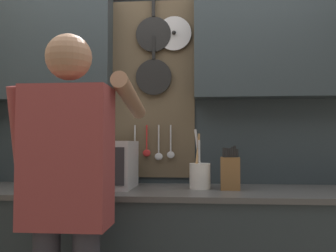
{
  "coord_description": "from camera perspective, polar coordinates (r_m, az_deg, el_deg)",
  "views": [
    {
      "loc": [
        0.16,
        -2.2,
        1.21
      ],
      "look_at": [
        -0.05,
        0.21,
        1.32
      ],
      "focal_mm": 40.0,
      "sensor_mm": 36.0,
      "label": 1
    }
  ],
  "objects": [
    {
      "name": "back_wall_unit",
      "position": [
        2.51,
        1.54,
        4.72
      ],
      "size": [
        3.15,
        0.2,
        2.5
      ],
      "color": "#2D383D",
      "rests_on": "ground_plane"
    },
    {
      "name": "microwave",
      "position": [
        2.31,
        -11.36,
        -5.75
      ],
      "size": [
        0.5,
        0.36,
        0.28
      ],
      "color": "silver",
      "rests_on": "base_cabinet_counter"
    },
    {
      "name": "knife_block",
      "position": [
        2.23,
        9.45,
        -7.01
      ],
      "size": [
        0.12,
        0.16,
        0.25
      ],
      "color": "brown",
      "rests_on": "base_cabinet_counter"
    },
    {
      "name": "utensil_crock",
      "position": [
        2.23,
        4.86,
        -7.35
      ],
      "size": [
        0.12,
        0.12,
        0.35
      ],
      "color": "white",
      "rests_on": "base_cabinet_counter"
    },
    {
      "name": "person",
      "position": [
        1.75,
        -14.98,
        -8.86
      ],
      "size": [
        0.54,
        0.66,
        1.7
      ],
      "color": "#383842",
      "rests_on": "ground_plane"
    }
  ]
}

